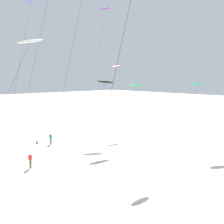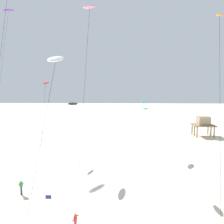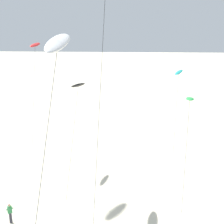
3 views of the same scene
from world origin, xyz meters
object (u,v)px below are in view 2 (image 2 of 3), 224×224
kite_black (73,104)px  kite_white (56,60)px  kite_flyer_middle (75,222)px  kite_pink (89,9)px  kite_orange (220,20)px  kite_purple (8,11)px  marker_flag (47,201)px  kite_teal (144,102)px  kite_green (145,110)px  stilt_house (203,122)px  kite_red (46,84)px  kite_flyer_nearest (21,187)px

kite_black → kite_white: (1.11, -12.23, 4.71)m
kite_black → kite_flyer_middle: bearing=-78.6°
kite_pink → kite_flyer_middle: size_ratio=12.42×
kite_orange → kite_purple: (-29.49, 22.79, 7.80)m
kite_flyer_middle → marker_flag: (-3.00, 2.15, 0.60)m
marker_flag → kite_teal: bearing=61.9°
kite_purple → marker_flag: bearing=-59.9°
kite_teal → kite_green: size_ratio=1.01×
kite_black → kite_white: kite_white is taller
kite_pink → stilt_house: (22.90, 29.40, -16.57)m
kite_red → kite_green: kite_red is taller
kite_purple → kite_pink: 26.61m
kite_pink → marker_flag: size_ratio=9.88×
kite_red → kite_teal: kite_red is taller
kite_flyer_nearest → marker_flag: marker_flag is taller
kite_pink → kite_flyer_nearest: kite_pink is taller
kite_teal → kite_white: 23.70m
kite_teal → stilt_house: kite_teal is taller
kite_red → kite_teal: bearing=1.9°
kite_white → kite_purple: bearing=121.6°
kite_teal → kite_pink: 20.02m
kite_green → kite_flyer_nearest: size_ratio=5.67×
kite_black → kite_green: 10.09m
kite_teal → kite_flyer_nearest: 23.62m
kite_purple → kite_pink: size_ratio=1.28×
kite_green → kite_teal: bearing=85.0°
kite_purple → kite_green: kite_purple is taller
kite_flyer_middle → kite_teal: bearing=70.8°
kite_orange → kite_teal: size_ratio=1.95×
kite_black → kite_green: kite_black is taller
kite_purple → kite_flyer_middle: kite_purple is taller
stilt_house → kite_teal: bearing=-137.5°
kite_red → marker_flag: size_ratio=6.06×
kite_pink → stilt_house: size_ratio=4.31×
kite_pink → kite_flyer_middle: (-0.45, -7.28, -19.02)m
kite_white → kite_orange: bearing=9.5°
kite_purple → kite_flyer_nearest: (9.87, -20.17, -24.72)m
kite_red → kite_pink: bearing=-57.0°
stilt_house → kite_orange: bearing=-108.4°
kite_green → marker_flag: 14.77m
kite_teal → marker_flag: 24.30m
stilt_house → kite_green: bearing=-122.0°
kite_orange → kite_flyer_nearest: kite_orange is taller
kite_orange → kite_flyer_middle: (-12.40, -3.68, -16.92)m
kite_red → kite_flyer_nearest: size_ratio=7.62×
kite_white → kite_flyer_nearest: 15.23m
kite_orange → kite_black: kite_orange is taller
kite_purple → kite_flyer_nearest: bearing=-63.9°
kite_pink → kite_flyer_middle: bearing=-93.6°
kite_black → kite_green: (9.50, -3.38, -0.32)m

